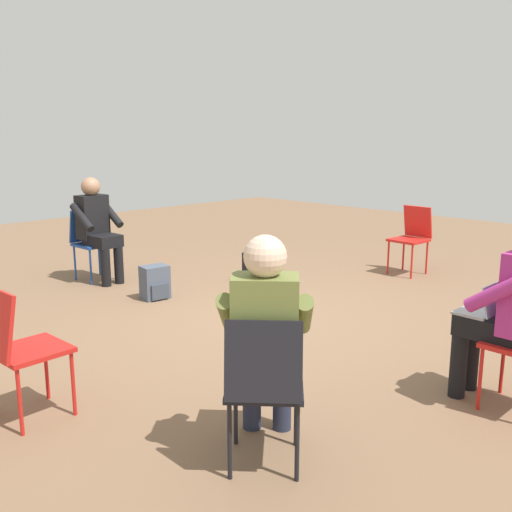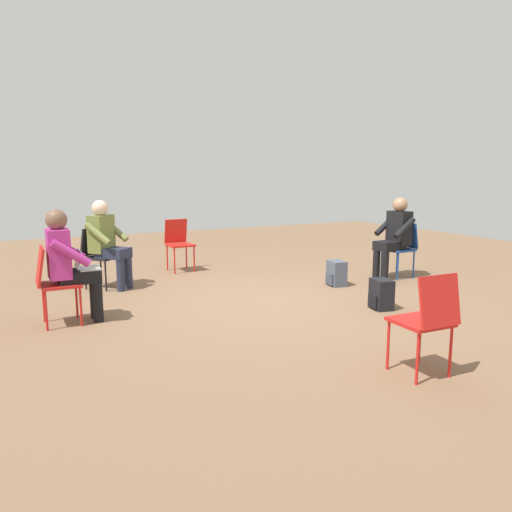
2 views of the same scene
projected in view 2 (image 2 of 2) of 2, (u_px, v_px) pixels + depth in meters
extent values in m
plane|color=brown|center=(267.00, 301.00, 6.35)|extent=(15.58, 15.58, 0.00)
cube|color=#1E4799|center=(398.00, 250.00, 7.71)|extent=(0.42, 0.42, 0.03)
cylinder|color=#1E4799|center=(398.00, 267.00, 7.52)|extent=(0.02, 0.02, 0.42)
cylinder|color=#1E4799|center=(381.00, 263.00, 7.80)|extent=(0.02, 0.02, 0.42)
cylinder|color=#1E4799|center=(414.00, 265.00, 7.69)|extent=(0.02, 0.02, 0.42)
cylinder|color=#1E4799|center=(397.00, 261.00, 7.98)|extent=(0.02, 0.02, 0.42)
cube|color=#1E4799|center=(407.00, 235.00, 7.77)|extent=(0.38, 0.12, 0.40)
cube|color=red|center=(180.00, 245.00, 8.19)|extent=(0.42, 0.42, 0.03)
cylinder|color=red|center=(194.00, 259.00, 8.17)|extent=(0.02, 0.02, 0.42)
cylinder|color=red|center=(175.00, 261.00, 8.00)|extent=(0.02, 0.02, 0.42)
cylinder|color=red|center=(186.00, 256.00, 8.46)|extent=(0.02, 0.02, 0.42)
cylinder|color=red|center=(167.00, 258.00, 8.29)|extent=(0.02, 0.02, 0.42)
cube|color=red|center=(176.00, 231.00, 8.32)|extent=(0.11, 0.38, 0.40)
cube|color=red|center=(420.00, 322.00, 4.00)|extent=(0.42, 0.42, 0.03)
cylinder|color=red|center=(388.00, 345.00, 4.11)|extent=(0.02, 0.02, 0.42)
cylinder|color=red|center=(420.00, 339.00, 4.26)|extent=(0.02, 0.02, 0.42)
cylinder|color=red|center=(418.00, 359.00, 3.81)|extent=(0.02, 0.02, 0.42)
cylinder|color=red|center=(450.00, 352.00, 3.95)|extent=(0.02, 0.02, 0.42)
cube|color=red|center=(440.00, 301.00, 3.79)|extent=(0.11, 0.38, 0.40)
cube|color=black|center=(102.00, 257.00, 7.00)|extent=(0.56, 0.56, 0.03)
cylinder|color=black|center=(121.00, 272.00, 7.14)|extent=(0.02, 0.02, 0.42)
cylinder|color=black|center=(106.00, 276.00, 6.83)|extent=(0.02, 0.02, 0.42)
cylinder|color=black|center=(101.00, 270.00, 7.26)|extent=(0.02, 0.02, 0.42)
cylinder|color=black|center=(85.00, 274.00, 6.94)|extent=(0.02, 0.02, 0.42)
cube|color=black|center=(91.00, 242.00, 7.03)|extent=(0.32, 0.34, 0.40)
cube|color=red|center=(61.00, 285.00, 5.31)|extent=(0.40, 0.40, 0.03)
cylinder|color=red|center=(77.00, 300.00, 5.57)|extent=(0.02, 0.02, 0.42)
cylinder|color=red|center=(81.00, 307.00, 5.27)|extent=(0.02, 0.02, 0.42)
cylinder|color=red|center=(44.00, 303.00, 5.42)|extent=(0.02, 0.02, 0.42)
cylinder|color=red|center=(46.00, 311.00, 5.12)|extent=(0.02, 0.02, 0.42)
cube|color=red|center=(40.00, 266.00, 5.19)|extent=(0.38, 0.10, 0.40)
cylinder|color=black|center=(95.00, 298.00, 5.58)|extent=(0.11, 0.11, 0.45)
cylinder|color=black|center=(98.00, 302.00, 5.42)|extent=(0.11, 0.11, 0.45)
cube|color=black|center=(79.00, 276.00, 5.38)|extent=(0.30, 0.42, 0.14)
cube|color=#B22D84|center=(59.00, 254.00, 5.25)|extent=(0.34, 0.22, 0.52)
sphere|color=brown|center=(56.00, 220.00, 5.19)|extent=(0.22, 0.22, 0.22)
cylinder|color=#B22D84|center=(66.00, 248.00, 5.47)|extent=(0.09, 0.40, 0.31)
cylinder|color=#B22D84|center=(71.00, 253.00, 5.12)|extent=(0.09, 0.40, 0.31)
cube|color=#9EA0A5|center=(89.00, 268.00, 5.42)|extent=(0.30, 0.22, 0.02)
cube|color=#B2D1F2|center=(78.00, 259.00, 5.35)|extent=(0.30, 0.05, 0.20)
cylinder|color=black|center=(385.00, 266.00, 7.49)|extent=(0.11, 0.11, 0.45)
cylinder|color=black|center=(376.00, 264.00, 7.64)|extent=(0.11, 0.11, 0.45)
cube|color=black|center=(389.00, 246.00, 7.60)|extent=(0.32, 0.44, 0.14)
cube|color=black|center=(399.00, 228.00, 7.65)|extent=(0.35, 0.24, 0.52)
sphere|color=#A87A5B|center=(400.00, 205.00, 7.59)|extent=(0.22, 0.22, 0.22)
cylinder|color=black|center=(405.00, 228.00, 7.43)|extent=(0.11, 0.40, 0.31)
cylinder|color=black|center=(385.00, 226.00, 7.77)|extent=(0.11, 0.40, 0.31)
cylinder|color=#23283D|center=(128.00, 273.00, 7.00)|extent=(0.11, 0.11, 0.45)
cylinder|color=#23283D|center=(121.00, 275.00, 6.83)|extent=(0.11, 0.11, 0.45)
cube|color=#23283D|center=(113.00, 253.00, 6.93)|extent=(0.51, 0.50, 0.14)
cube|color=olive|center=(101.00, 234.00, 6.95)|extent=(0.39, 0.40, 0.52)
sphere|color=beige|center=(100.00, 208.00, 6.89)|extent=(0.22, 0.22, 0.22)
cylinder|color=olive|center=(116.00, 231.00, 7.09)|extent=(0.35, 0.33, 0.31)
cylinder|color=olive|center=(98.00, 234.00, 6.73)|extent=(0.35, 0.33, 0.31)
cube|color=#475160|center=(337.00, 273.00, 7.18)|extent=(0.31, 0.24, 0.36)
cube|color=#39414D|center=(336.00, 279.00, 7.19)|extent=(0.23, 0.27, 0.16)
cube|color=black|center=(381.00, 294.00, 5.95)|extent=(0.32, 0.26, 0.36)
cube|color=black|center=(381.00, 301.00, 5.97)|extent=(0.24, 0.29, 0.16)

